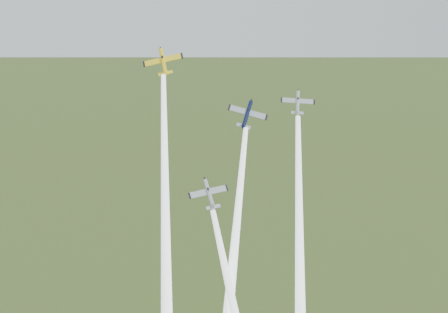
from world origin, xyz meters
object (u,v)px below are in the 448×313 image
Objects in this scene: plane_navy at (247,114)px; plane_silver_right at (298,102)px; plane_yellow at (163,62)px; plane_silver_low at (209,194)px.

plane_silver_right is at bearing 3.38° from plane_navy.
plane_yellow is 19.09m from plane_navy.
plane_silver_low is at bearing -108.90° from plane_navy.
plane_yellow reaches higher than plane_silver_low.
plane_navy is 19.19m from plane_silver_low.
plane_navy is (16.04, -3.47, -9.76)m from plane_yellow.
plane_yellow is 1.10× the size of plane_silver_low.
plane_silver_low is at bearing -137.64° from plane_silver_right.
plane_silver_right is 0.91× the size of plane_silver_low.
plane_navy is at bearing -14.31° from plane_yellow.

